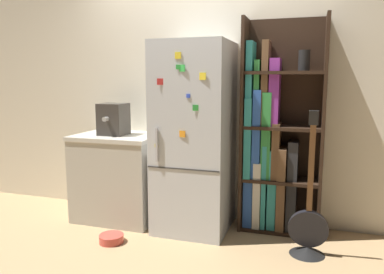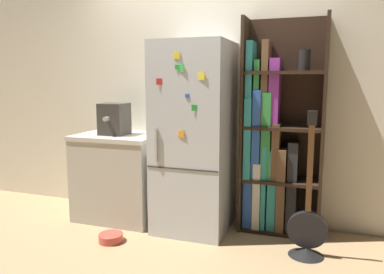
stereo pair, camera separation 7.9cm
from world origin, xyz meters
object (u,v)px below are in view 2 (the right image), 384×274
refrigerator (194,138)px  pet_bowl (111,237)px  espresso_machine (114,119)px  guitar (307,236)px  bookshelf (273,143)px

refrigerator → pet_bowl: size_ratio=8.15×
espresso_machine → guitar: (1.90, -0.26, -0.86)m
espresso_machine → pet_bowl: espresso_machine is taller
bookshelf → guitar: bookshelf is taller
refrigerator → bookshelf: (0.70, 0.20, -0.04)m
bookshelf → pet_bowl: bearing=-150.0°
espresso_machine → pet_bowl: (0.25, -0.54, -0.99)m
espresso_machine → refrigerator: bearing=0.7°
refrigerator → guitar: 1.30m
bookshelf → pet_bowl: size_ratio=9.13×
bookshelf → guitar: size_ratio=1.65×
refrigerator → pet_bowl: bearing=-137.0°
refrigerator → bookshelf: bearing=15.6°
guitar → pet_bowl: size_ratio=5.52×
refrigerator → espresso_machine: bearing=-179.3°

